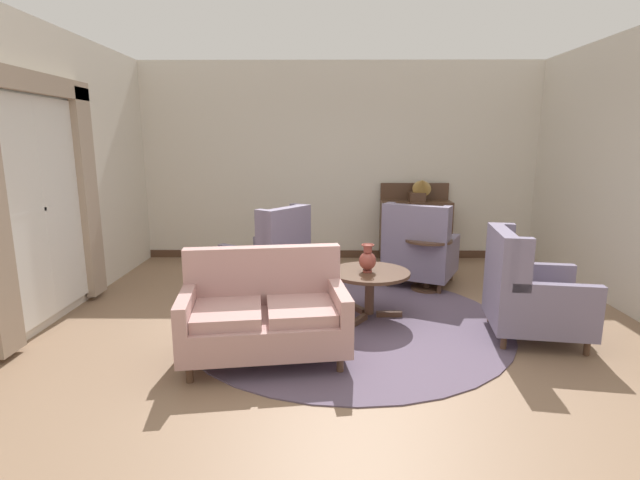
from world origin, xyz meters
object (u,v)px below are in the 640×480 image
at_px(armchair_near_window, 271,258).
at_px(gramophone, 421,188).
at_px(coffee_table, 370,280).
at_px(armchair_foreground_right, 419,252).
at_px(armchair_near_sideboard, 528,294).
at_px(side_table, 427,259).
at_px(settee, 264,314).
at_px(sideboard, 415,228).
at_px(porcelain_vase, 368,260).

xyz_separation_m(armchair_near_window, gramophone, (2.14, 1.57, 0.73)).
xyz_separation_m(coffee_table, armchair_near_window, (-1.15, 0.84, 0.03)).
distance_m(armchair_foreground_right, armchair_near_sideboard, 1.86).
bearing_deg(side_table, armchair_near_sideboard, -66.33).
xyz_separation_m(settee, armchair_near_sideboard, (2.50, 0.46, 0.04)).
height_order(settee, sideboard, sideboard).
bearing_deg(armchair_near_sideboard, armchair_near_window, 71.66).
distance_m(coffee_table, armchair_near_window, 1.43).
distance_m(armchair_foreground_right, gramophone, 1.42).
bearing_deg(coffee_table, sideboard, 69.24).
height_order(porcelain_vase, armchair_near_window, armchair_near_window).
bearing_deg(side_table, armchair_near_window, -175.76).
distance_m(side_table, sideboard, 1.51).
height_order(armchair_foreground_right, armchair_near_sideboard, armchair_foreground_right).
relative_size(armchair_near_sideboard, side_table, 1.58).
relative_size(porcelain_vase, gramophone, 0.65).
height_order(coffee_table, armchair_foreground_right, armchair_foreground_right).
distance_m(settee, sideboard, 3.97).
bearing_deg(sideboard, settee, -119.53).
bearing_deg(armchair_near_sideboard, coffee_table, 79.85).
xyz_separation_m(armchair_foreground_right, armchair_near_window, (-1.92, -0.37, 0.00)).
distance_m(porcelain_vase, sideboard, 2.71).
bearing_deg(coffee_table, side_table, 50.09).
bearing_deg(armchair_foreground_right, sideboard, -71.54).
height_order(armchair_foreground_right, side_table, armchair_foreground_right).
xyz_separation_m(coffee_table, armchair_near_sideboard, (1.48, -0.51, 0.01)).
relative_size(coffee_table, settee, 0.56).
bearing_deg(porcelain_vase, settee, -136.53).
bearing_deg(armchair_foreground_right, gramophone, -74.10).
height_order(coffee_table, armchair_near_sideboard, armchair_near_sideboard).
bearing_deg(sideboard, side_table, -94.50).
bearing_deg(porcelain_vase, armchair_foreground_right, 57.29).
relative_size(armchair_near_window, armchair_near_sideboard, 1.10).
bearing_deg(settee, coffee_table, 35.32).
height_order(settee, side_table, settee).
bearing_deg(sideboard, porcelain_vase, -111.11).
xyz_separation_m(settee, armchair_foreground_right, (1.78, 2.17, 0.06)).
distance_m(coffee_table, armchair_foreground_right, 1.43).
bearing_deg(side_table, porcelain_vase, -130.02).
height_order(coffee_table, gramophone, gramophone).
distance_m(sideboard, gramophone, 0.64).
distance_m(armchair_near_window, gramophone, 2.75).
bearing_deg(settee, armchair_near_window, 86.19).
bearing_deg(coffee_table, settee, -136.42).
distance_m(armchair_foreground_right, side_table, 0.23).
bearing_deg(armchair_foreground_right, side_table, 131.81).
bearing_deg(coffee_table, armchair_foreground_right, 57.61).
bearing_deg(armchair_near_window, porcelain_vase, 88.79).
bearing_deg(gramophone, settee, -120.69).
xyz_separation_m(settee, sideboard, (1.96, 3.46, 0.15)).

